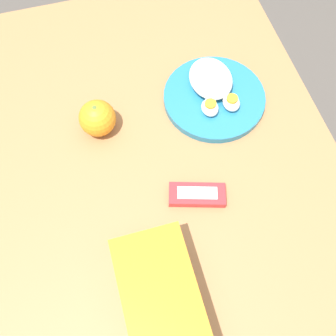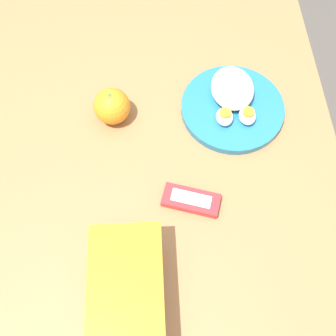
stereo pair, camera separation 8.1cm
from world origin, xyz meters
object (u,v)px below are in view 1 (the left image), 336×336
at_px(orange_fruit, 97,118).
at_px(candy_bar, 197,195).
at_px(food_container, 160,297).
at_px(rice_plate, 213,92).

distance_m(orange_fruit, candy_bar, 0.27).
bearing_deg(food_container, orange_fruit, 4.82).
bearing_deg(orange_fruit, rice_plate, -87.42).
relative_size(orange_fruit, rice_plate, 0.34).
xyz_separation_m(orange_fruit, candy_bar, (-0.22, -0.16, -0.03)).
xyz_separation_m(food_container, orange_fruit, (0.40, 0.03, 0.00)).
height_order(rice_plate, candy_bar, rice_plate).
xyz_separation_m(food_container, rice_plate, (0.41, -0.24, -0.02)).
bearing_deg(rice_plate, food_container, 149.76).
height_order(food_container, orange_fruit, food_container).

